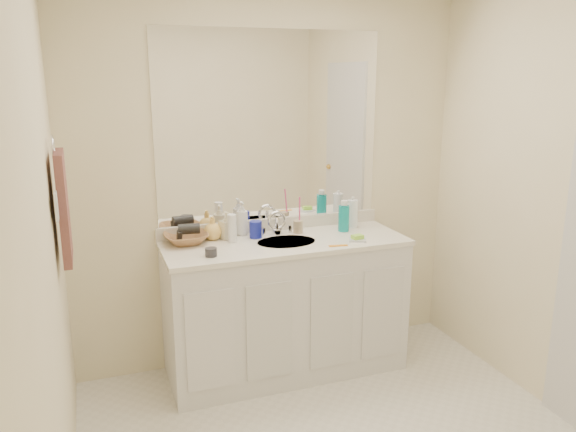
% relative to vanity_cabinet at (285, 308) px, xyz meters
% --- Properties ---
extents(wall_back, '(2.60, 0.02, 2.40)m').
position_rel_vanity_cabinet_xyz_m(wall_back, '(0.00, 0.28, 0.77)').
color(wall_back, '#FAEDC3').
rests_on(wall_back, floor).
extents(wall_left, '(0.02, 2.60, 2.40)m').
position_rel_vanity_cabinet_xyz_m(wall_left, '(-1.30, -1.02, 0.77)').
color(wall_left, '#FAEDC3').
rests_on(wall_left, floor).
extents(vanity_cabinet, '(1.50, 0.55, 0.85)m').
position_rel_vanity_cabinet_xyz_m(vanity_cabinet, '(0.00, 0.00, 0.00)').
color(vanity_cabinet, silver).
rests_on(vanity_cabinet, floor).
extents(countertop, '(1.52, 0.57, 0.03)m').
position_rel_vanity_cabinet_xyz_m(countertop, '(0.00, 0.00, 0.44)').
color(countertop, white).
rests_on(countertop, vanity_cabinet).
extents(backsplash, '(1.52, 0.03, 0.08)m').
position_rel_vanity_cabinet_xyz_m(backsplash, '(0.00, 0.26, 0.50)').
color(backsplash, silver).
rests_on(backsplash, countertop).
extents(sink_basin, '(0.37, 0.37, 0.02)m').
position_rel_vanity_cabinet_xyz_m(sink_basin, '(0.00, -0.02, 0.44)').
color(sink_basin, beige).
rests_on(sink_basin, countertop).
extents(faucet, '(0.02, 0.02, 0.11)m').
position_rel_vanity_cabinet_xyz_m(faucet, '(0.00, 0.16, 0.51)').
color(faucet, silver).
rests_on(faucet, countertop).
extents(mirror, '(1.48, 0.01, 1.20)m').
position_rel_vanity_cabinet_xyz_m(mirror, '(0.00, 0.27, 1.14)').
color(mirror, white).
rests_on(mirror, wall_back).
extents(blue_mug, '(0.10, 0.10, 0.11)m').
position_rel_vanity_cabinet_xyz_m(blue_mug, '(-0.15, 0.13, 0.51)').
color(blue_mug, '#1721A3').
rests_on(blue_mug, countertop).
extents(tan_cup, '(0.08, 0.08, 0.08)m').
position_rel_vanity_cabinet_xyz_m(tan_cup, '(0.14, 0.13, 0.50)').
color(tan_cup, tan).
rests_on(tan_cup, countertop).
extents(toothbrush, '(0.02, 0.04, 0.19)m').
position_rel_vanity_cabinet_xyz_m(toothbrush, '(0.15, 0.13, 0.60)').
color(toothbrush, '#FF438F').
rests_on(toothbrush, tan_cup).
extents(mouthwash_bottle, '(0.08, 0.08, 0.17)m').
position_rel_vanity_cabinet_xyz_m(mouthwash_bottle, '(0.44, 0.08, 0.54)').
color(mouthwash_bottle, '#0C9396').
rests_on(mouthwash_bottle, countertop).
extents(clear_pump_bottle, '(0.08, 0.08, 0.19)m').
position_rel_vanity_cabinet_xyz_m(clear_pump_bottle, '(0.54, 0.15, 0.55)').
color(clear_pump_bottle, white).
rests_on(clear_pump_bottle, countertop).
extents(soap_dish, '(0.13, 0.12, 0.01)m').
position_rel_vanity_cabinet_xyz_m(soap_dish, '(0.42, -0.15, 0.46)').
color(soap_dish, silver).
rests_on(soap_dish, countertop).
extents(green_soap, '(0.08, 0.06, 0.02)m').
position_rel_vanity_cabinet_xyz_m(green_soap, '(0.42, -0.15, 0.48)').
color(green_soap, '#99E337').
rests_on(green_soap, soap_dish).
extents(orange_comb, '(0.12, 0.04, 0.00)m').
position_rel_vanity_cabinet_xyz_m(orange_comb, '(0.26, -0.22, 0.46)').
color(orange_comb, orange).
rests_on(orange_comb, countertop).
extents(dark_jar, '(0.09, 0.09, 0.05)m').
position_rel_vanity_cabinet_xyz_m(dark_jar, '(-0.50, -0.15, 0.48)').
color(dark_jar, '#2C2A30').
rests_on(dark_jar, countertop).
extents(extra_white_bottle, '(0.07, 0.07, 0.18)m').
position_rel_vanity_cabinet_xyz_m(extra_white_bottle, '(-0.32, 0.08, 0.54)').
color(extra_white_bottle, white).
rests_on(extra_white_bottle, countertop).
extents(soap_bottle_white, '(0.09, 0.09, 0.22)m').
position_rel_vanity_cabinet_xyz_m(soap_bottle_white, '(-0.22, 0.22, 0.56)').
color(soap_bottle_white, white).
rests_on(soap_bottle_white, countertop).
extents(soap_bottle_cream, '(0.10, 0.10, 0.17)m').
position_rel_vanity_cabinet_xyz_m(soap_bottle_cream, '(-0.33, 0.17, 0.54)').
color(soap_bottle_cream, beige).
rests_on(soap_bottle_cream, countertop).
extents(soap_bottle_yellow, '(0.12, 0.12, 0.15)m').
position_rel_vanity_cabinet_xyz_m(soap_bottle_yellow, '(-0.42, 0.18, 0.53)').
color(soap_bottle_yellow, '#FDCA62').
rests_on(soap_bottle_yellow, countertop).
extents(wicker_basket, '(0.28, 0.28, 0.07)m').
position_rel_vanity_cabinet_xyz_m(wicker_basket, '(-0.59, 0.15, 0.49)').
color(wicker_basket, '#8F6039').
rests_on(wicker_basket, countertop).
extents(hair_dryer, '(0.14, 0.08, 0.07)m').
position_rel_vanity_cabinet_xyz_m(hair_dryer, '(-0.57, 0.15, 0.54)').
color(hair_dryer, black).
rests_on(hair_dryer, wicker_basket).
extents(towel_ring, '(0.01, 0.11, 0.11)m').
position_rel_vanity_cabinet_xyz_m(towel_ring, '(-1.27, -0.25, 1.12)').
color(towel_ring, silver).
rests_on(towel_ring, wall_left).
extents(hand_towel, '(0.04, 0.32, 0.55)m').
position_rel_vanity_cabinet_xyz_m(hand_towel, '(-1.25, -0.25, 0.82)').
color(hand_towel, '#522F2C').
rests_on(hand_towel, towel_ring).
extents(switch_plate, '(0.01, 0.08, 0.13)m').
position_rel_vanity_cabinet_xyz_m(switch_plate, '(-1.27, -0.45, 0.88)').
color(switch_plate, white).
rests_on(switch_plate, wall_left).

